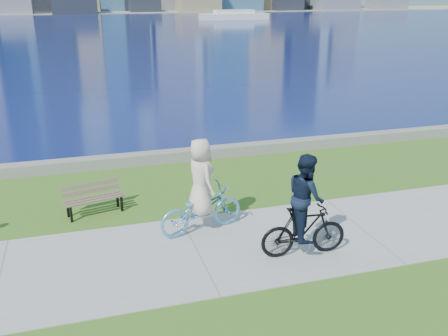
# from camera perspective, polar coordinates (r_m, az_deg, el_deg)

# --- Properties ---
(ground) EXTENTS (320.00, 320.00, 0.00)m
(ground) POSITION_cam_1_polar(r_m,az_deg,el_deg) (10.96, -3.01, -9.63)
(ground) COLOR #325917
(ground) RESTS_ON ground
(concrete_path) EXTENTS (80.00, 3.50, 0.02)m
(concrete_path) POSITION_cam_1_polar(r_m,az_deg,el_deg) (10.95, -3.01, -9.59)
(concrete_path) COLOR gray
(concrete_path) RESTS_ON ground
(seawall) EXTENTS (90.00, 0.50, 0.35)m
(seawall) POSITION_cam_1_polar(r_m,az_deg,el_deg) (16.49, -8.19, 1.16)
(seawall) COLOR slate
(seawall) RESTS_ON ground
(bay_water) EXTENTS (320.00, 131.00, 0.01)m
(bay_water) POSITION_cam_1_polar(r_m,az_deg,el_deg) (81.50, -15.68, 15.25)
(bay_water) COLOR #0C164D
(bay_water) RESTS_ON ground
(far_shore) EXTENTS (320.00, 30.00, 0.12)m
(far_shore) POSITION_cam_1_polar(r_m,az_deg,el_deg) (139.42, -16.50, 16.78)
(far_shore) COLOR gray
(far_shore) RESTS_ON ground
(ferry_far) EXTENTS (13.00, 3.71, 1.76)m
(ferry_far) POSITION_cam_1_polar(r_m,az_deg,el_deg) (98.99, 1.15, 17.03)
(ferry_far) COLOR silver
(ferry_far) RESTS_ON ground
(park_bench) EXTENTS (1.54, 0.83, 0.76)m
(park_bench) POSITION_cam_1_polar(r_m,az_deg,el_deg) (13.00, -14.71, -3.12)
(park_bench) COLOR black
(park_bench) RESTS_ON ground
(cyclist_woman) EXTENTS (1.20, 2.19, 2.25)m
(cyclist_woman) POSITION_cam_1_polar(r_m,az_deg,el_deg) (11.49, -2.65, -3.43)
(cyclist_woman) COLOR #5AA4DA
(cyclist_woman) RESTS_ON ground
(cyclist_man) EXTENTS (0.75, 1.89, 2.26)m
(cyclist_man) POSITION_cam_1_polar(r_m,az_deg,el_deg) (10.53, 9.21, -5.23)
(cyclist_man) COLOR black
(cyclist_man) RESTS_ON ground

